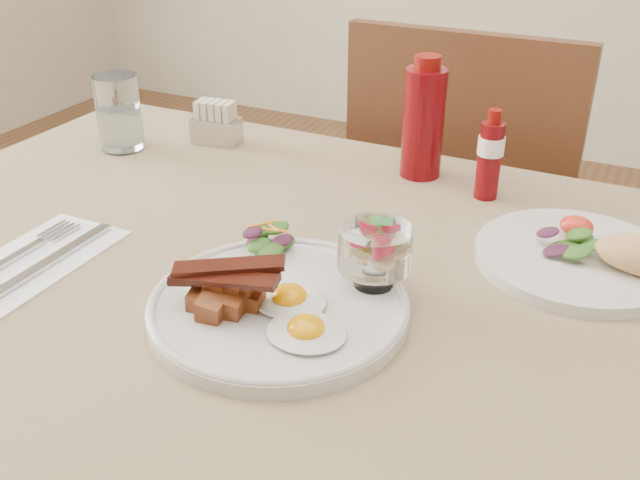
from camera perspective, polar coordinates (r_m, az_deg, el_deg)
table at (r=0.87m, az=0.20°, el=-8.34°), size 1.33×0.88×0.75m
chair_far at (r=1.49m, az=11.46°, el=1.41°), size 0.42×0.42×0.93m
main_plate at (r=0.77m, az=-3.33°, el=-5.42°), size 0.28×0.28×0.02m
fried_eggs at (r=0.73m, az=-1.83°, el=-5.91°), size 0.14×0.13×0.02m
bacon_potato_pile at (r=0.74m, az=-7.56°, el=-3.90°), size 0.12×0.08×0.05m
side_salad at (r=0.85m, az=-4.08°, el=-0.05°), size 0.07×0.06×0.04m
fruit_cup at (r=0.77m, az=4.43°, el=-0.66°), size 0.08×0.08×0.08m
second_plate at (r=0.91m, az=21.02°, el=-1.19°), size 0.26×0.24×0.06m
ketchup_bottle at (r=1.08m, az=8.27°, el=9.40°), size 0.07×0.07×0.18m
hot_sauce_bottle at (r=1.03m, az=13.44°, el=6.57°), size 0.05×0.05×0.13m
sugar_caddy at (r=1.23m, az=-8.30°, el=9.09°), size 0.08×0.05×0.07m
water_glass at (r=1.23m, az=-15.75°, el=9.45°), size 0.07×0.07×0.12m
napkin_cutlery at (r=0.93m, az=-21.87°, el=-1.50°), size 0.12×0.22×0.01m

